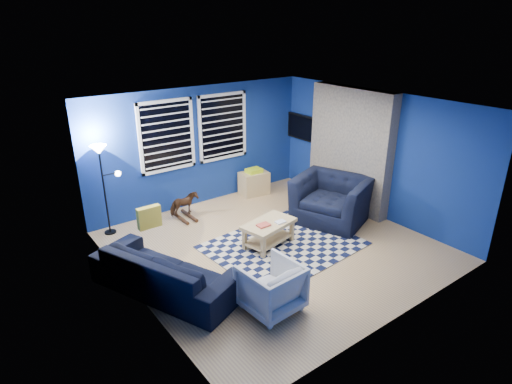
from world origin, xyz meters
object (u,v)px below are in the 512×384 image
Objects in this scene: cabinet at (254,183)px; floor_lamp at (102,162)px; armchair_bent at (271,287)px; rocking_horse at (184,204)px; coffee_table at (269,229)px; sofa at (166,271)px; tv at (303,128)px; armchair_big at (331,200)px.

cabinet is 0.39× the size of floor_lamp.
armchair_bent is 1.36× the size of rocking_horse.
armchair_bent is 0.73× the size of coffee_table.
armchair_bent is 3.85m from floor_lamp.
floor_lamp reaches higher than rocking_horse.
coffee_table is 0.61× the size of floor_lamp.
armchair_bent is 3.31m from rocking_horse.
rocking_horse is at bearing -11.42° from floor_lamp.
tv is at bearing -88.00° from sofa.
floor_lamp is at bearing 76.86° from rocking_horse.
rocking_horse is at bearing -166.99° from cabinet.
cabinet is (1.89, 0.22, -0.04)m from rocking_horse.
sofa is 3.96m from cabinet.
coffee_table is (-2.50, -1.91, -1.07)m from tv.
tv reaches higher than armchair_bent.
coffee_table is at bearing -113.87° from cabinet.
armchair_big is 3.09m from armchair_bent.
sofa reaches higher than cabinet.
cabinet is (2.31, 3.51, -0.08)m from armchair_bent.
coffee_table is (0.67, -1.87, 0.02)m from rocking_horse.
sofa is 2.45m from rocking_horse.
armchair_bent reaches higher than sofa.
floor_lamp reaches higher than armchair_big.
coffee_table is at bearing -108.08° from sofa.
armchair_bent is at bearing -116.90° from cabinet.
rocking_horse is (1.37, 2.03, -0.02)m from sofa.
tv is 5.11m from sofa.
rocking_horse is 0.84× the size of cabinet.
tv reaches higher than coffee_table.
cabinet reaches higher than coffee_table.
rocking_horse reaches higher than coffee_table.
cabinet is 3.48m from floor_lamp.
rocking_horse is (0.41, 3.29, -0.04)m from armchair_bent.
sofa is at bearing -155.56° from tv.
sofa is 1.33× the size of floor_lamp.
armchair_bent is at bearing -74.53° from floor_lamp.
floor_lamp is at bearing 176.91° from tv.
tv is at bearing -91.06° from rocking_horse.
tv is at bearing -3.09° from floor_lamp.
tv is 0.59× the size of floor_lamp.
tv is 2.25m from armchair_big.
armchair_big is 2.07m from cabinet.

